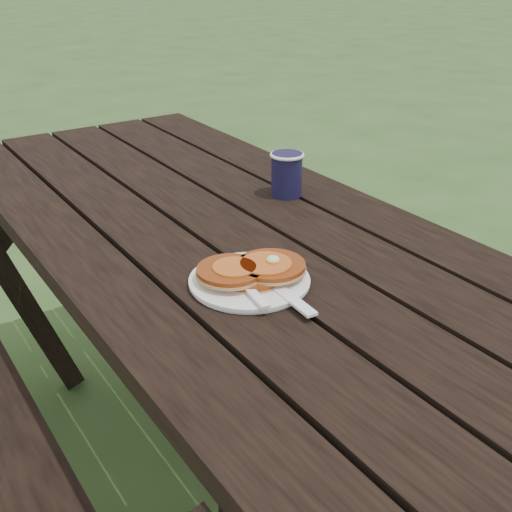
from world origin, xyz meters
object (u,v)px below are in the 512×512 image
picnic_table (223,369)px  plate (249,281)px  pancake_stack (252,270)px  coffee_cup (287,172)px

picnic_table → plate: size_ratio=8.80×
plate → pancake_stack: 0.02m
picnic_table → pancake_stack: (-0.09, -0.26, 0.41)m
picnic_table → pancake_stack: bearing=-109.1°
plate → pancake_stack: (0.01, 0.00, 0.02)m
picnic_table → pancake_stack: 0.49m
plate → pancake_stack: bearing=12.4°
picnic_table → coffee_cup: 0.49m
pancake_stack → picnic_table: bearing=70.9°
plate → pancake_stack: pancake_stack is taller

